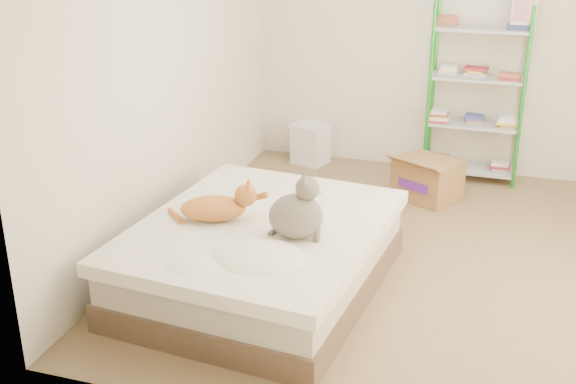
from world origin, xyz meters
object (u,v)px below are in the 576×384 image
at_px(white_bin, 310,143).
at_px(grey_cat, 296,207).
at_px(orange_cat, 213,205).
at_px(shelf_unit, 477,96).
at_px(cardboard_box, 427,179).
at_px(bed, 261,256).

bearing_deg(white_bin, grey_cat, -76.20).
height_order(orange_cat, grey_cat, grey_cat).
bearing_deg(shelf_unit, cardboard_box, -117.17).
xyz_separation_m(orange_cat, shelf_unit, (1.55, 2.70, 0.22)).
bearing_deg(orange_cat, cardboard_box, 39.68).
bearing_deg(white_bin, cardboard_box, -25.82).
bearing_deg(orange_cat, bed, -12.00).
relative_size(orange_cat, grey_cat, 1.23).
bearing_deg(orange_cat, grey_cat, -28.70).
height_order(bed, orange_cat, orange_cat).
height_order(grey_cat, shelf_unit, shelf_unit).
bearing_deg(white_bin, orange_cat, -88.69).
bearing_deg(grey_cat, bed, 49.95).
height_order(grey_cat, white_bin, grey_cat).
distance_m(cardboard_box, white_bin, 1.42).
distance_m(bed, white_bin, 2.66).
distance_m(bed, orange_cat, 0.48).
distance_m(grey_cat, white_bin, 2.90).
distance_m(orange_cat, cardboard_box, 2.42).
distance_m(orange_cat, grey_cat, 0.64).
bearing_deg(cardboard_box, orange_cat, -92.29).
height_order(orange_cat, cardboard_box, orange_cat).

